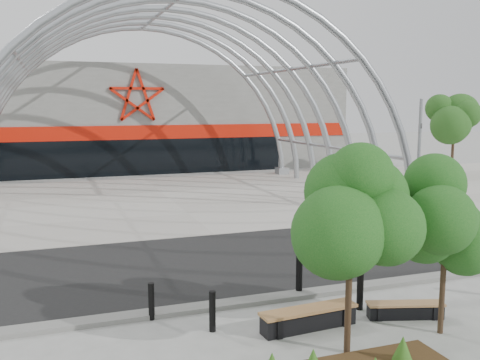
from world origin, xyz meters
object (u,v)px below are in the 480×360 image
street_tree_0 (351,209)px  signal_pole (419,154)px  bollard_2 (299,275)px  bench_1 (405,310)px  street_tree_1 (446,218)px  bench_0 (309,319)px

street_tree_0 → signal_pole: bearing=47.5°
street_tree_0 → bollard_2: size_ratio=3.87×
signal_pole → bench_1: 13.78m
bench_1 → bollard_2: size_ratio=1.72×
street_tree_1 → bollard_2: bearing=120.5°
street_tree_0 → bench_0: 3.11m
signal_pole → street_tree_1: size_ratio=1.46×
signal_pole → street_tree_0: signal_pole is taller
street_tree_0 → street_tree_1: (2.48, 0.14, -0.41)m
bench_0 → bench_1: bearing=-5.0°
bench_0 → bench_1: size_ratio=1.27×
bench_0 → bollard_2: 2.24m
signal_pole → bollard_2: 13.29m
signal_pole → bench_0: signal_pole is taller
bench_0 → bench_1: bench_0 is taller
street_tree_0 → bench_1: street_tree_0 is taller
street_tree_1 → bollard_2: (-1.94, 3.28, -2.09)m
signal_pole → street_tree_1: (-8.23, -11.54, -0.17)m
street_tree_0 → bollard_2: street_tree_0 is taller
signal_pole → street_tree_0: bearing=-132.5°
street_tree_1 → bench_0: street_tree_1 is taller
bench_0 → bollard_2: bollard_2 is taller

